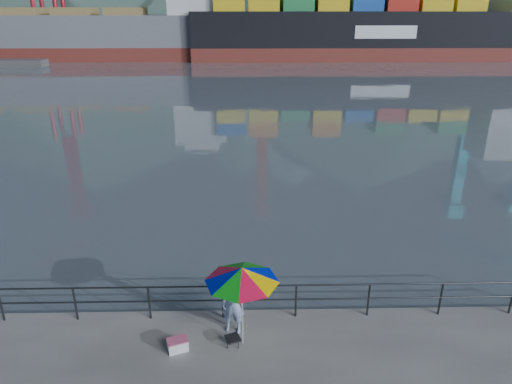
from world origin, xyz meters
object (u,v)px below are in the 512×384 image
fisherman (233,304)px  cooler_bag (178,345)px  container_ship (387,23)px  beach_umbrella (242,275)px  bulk_carrier (105,33)px

fisherman → cooler_bag: 1.70m
cooler_bag → container_ship: (26.12, 73.32, 5.67)m
beach_umbrella → bulk_carrier: 77.68m
fisherman → cooler_bag: size_ratio=3.47×
fisherman → container_ship: size_ratio=0.03×
bulk_carrier → beach_umbrella: bearing=-72.1°
fisherman → container_ship: container_ship is taller
cooler_bag → bulk_carrier: 77.47m
cooler_bag → container_ship: 78.04m
container_ship → beach_umbrella: bearing=-108.5°
fisherman → bulk_carrier: bearing=117.2°
beach_umbrella → container_ship: 77.20m
fisherman → cooler_bag: bearing=-143.3°
cooler_bag → bulk_carrier: bulk_carrier is taller
beach_umbrella → cooler_bag: (-1.62, -0.21, -1.90)m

